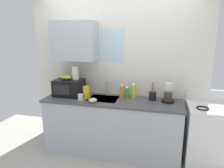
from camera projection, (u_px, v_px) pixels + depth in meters
name	position (u px, v px, depth m)	size (l,w,h in m)	color
kitchen_wall_assembly	(110.00, 68.00, 3.42)	(2.93, 0.42, 2.50)	silver
counter_unit	(112.00, 126.00, 3.30)	(2.16, 0.63, 0.90)	#B2B7BC
sink_faucet	(107.00, 88.00, 3.43)	(0.03, 0.03, 0.24)	#B2B5BA
stove_range	(207.00, 136.00, 2.97)	(0.60, 0.60, 1.08)	white
microwave	(69.00, 88.00, 3.39)	(0.46, 0.35, 0.27)	black
banana_bunch	(66.00, 77.00, 3.36)	(0.20, 0.11, 0.07)	gold
paper_towel_roll	(75.00, 73.00, 3.35)	(0.11, 0.11, 0.22)	white
coffee_maker	(168.00, 95.00, 3.08)	(0.19, 0.21, 0.28)	black
dish_soap_bottle_orange	(122.00, 91.00, 3.28)	(0.06, 0.06, 0.23)	orange
dish_soap_bottle_green	(127.00, 92.00, 3.26)	(0.07, 0.07, 0.20)	green
dish_soap_bottle_yellow	(134.00, 90.00, 3.28)	(0.07, 0.07, 0.25)	yellow
cereal_canister	(86.00, 93.00, 3.22)	(0.10, 0.10, 0.20)	gold
mug_white	(81.00, 97.00, 3.16)	(0.08, 0.08, 0.10)	white
utensil_crock	(153.00, 96.00, 3.15)	(0.11, 0.11, 0.29)	black
small_bowl	(93.00, 100.00, 3.06)	(0.13, 0.13, 0.07)	beige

